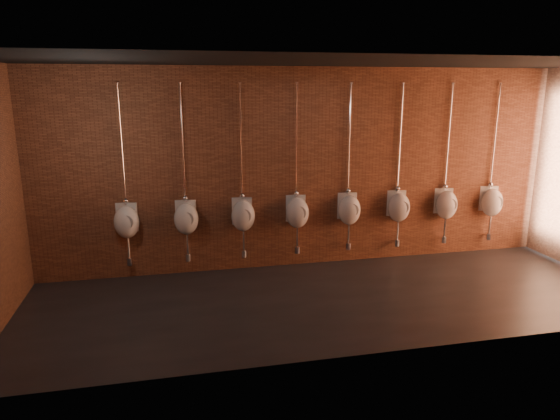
{
  "coord_description": "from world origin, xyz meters",
  "views": [
    {
      "loc": [
        -2.12,
        -6.17,
        2.88
      ],
      "look_at": [
        -0.58,
        0.9,
        1.1
      ],
      "focal_mm": 32.0,
      "sensor_mm": 36.0,
      "label": 1
    }
  ],
  "objects_px": {
    "urinal_0": "(127,221)",
    "urinal_6": "(446,204)",
    "urinal_5": "(399,206)",
    "urinal_3": "(297,212)",
    "urinal_4": "(349,209)",
    "urinal_2": "(243,215)",
    "urinal_7": "(492,202)",
    "urinal_1": "(186,218)"
  },
  "relations": [
    {
      "from": "urinal_0",
      "to": "urinal_3",
      "type": "bearing_deg",
      "value": 0.0
    },
    {
      "from": "urinal_0",
      "to": "urinal_6",
      "type": "distance_m",
      "value": 5.28
    },
    {
      "from": "urinal_0",
      "to": "urinal_3",
      "type": "relative_size",
      "value": 1.0
    },
    {
      "from": "urinal_3",
      "to": "urinal_4",
      "type": "height_order",
      "value": "same"
    },
    {
      "from": "urinal_6",
      "to": "urinal_1",
      "type": "bearing_deg",
      "value": 180.0
    },
    {
      "from": "urinal_2",
      "to": "urinal_3",
      "type": "relative_size",
      "value": 1.0
    },
    {
      "from": "urinal_0",
      "to": "urinal_7",
      "type": "relative_size",
      "value": 1.0
    },
    {
      "from": "urinal_1",
      "to": "urinal_2",
      "type": "bearing_deg",
      "value": 0.0
    },
    {
      "from": "urinal_0",
      "to": "urinal_7",
      "type": "distance_m",
      "value": 6.16
    },
    {
      "from": "urinal_0",
      "to": "urinal_3",
      "type": "distance_m",
      "value": 2.64
    },
    {
      "from": "urinal_2",
      "to": "urinal_3",
      "type": "height_order",
      "value": "same"
    },
    {
      "from": "urinal_2",
      "to": "urinal_4",
      "type": "relative_size",
      "value": 1.0
    },
    {
      "from": "urinal_2",
      "to": "urinal_7",
      "type": "height_order",
      "value": "same"
    },
    {
      "from": "urinal_7",
      "to": "urinal_5",
      "type": "bearing_deg",
      "value": 180.0
    },
    {
      "from": "urinal_0",
      "to": "urinal_5",
      "type": "bearing_deg",
      "value": 0.0
    },
    {
      "from": "urinal_3",
      "to": "urinal_6",
      "type": "bearing_deg",
      "value": 0.0
    },
    {
      "from": "urinal_2",
      "to": "urinal_7",
      "type": "relative_size",
      "value": 1.0
    },
    {
      "from": "urinal_0",
      "to": "urinal_4",
      "type": "height_order",
      "value": "same"
    },
    {
      "from": "urinal_5",
      "to": "urinal_0",
      "type": "bearing_deg",
      "value": 180.0
    },
    {
      "from": "urinal_2",
      "to": "urinal_0",
      "type": "bearing_deg",
      "value": 180.0
    },
    {
      "from": "urinal_1",
      "to": "urinal_2",
      "type": "relative_size",
      "value": 1.0
    },
    {
      "from": "urinal_4",
      "to": "urinal_7",
      "type": "height_order",
      "value": "same"
    },
    {
      "from": "urinal_1",
      "to": "urinal_6",
      "type": "xyz_separation_m",
      "value": [
        4.4,
        0.0,
        0.0
      ]
    },
    {
      "from": "urinal_4",
      "to": "urinal_3",
      "type": "bearing_deg",
      "value": 180.0
    },
    {
      "from": "urinal_3",
      "to": "urinal_4",
      "type": "bearing_deg",
      "value": 0.0
    },
    {
      "from": "urinal_3",
      "to": "urinal_7",
      "type": "height_order",
      "value": "same"
    },
    {
      "from": "urinal_6",
      "to": "urinal_4",
      "type": "bearing_deg",
      "value": 180.0
    },
    {
      "from": "urinal_0",
      "to": "urinal_5",
      "type": "distance_m",
      "value": 4.4
    },
    {
      "from": "urinal_6",
      "to": "urinal_3",
      "type": "bearing_deg",
      "value": 180.0
    },
    {
      "from": "urinal_1",
      "to": "urinal_2",
      "type": "height_order",
      "value": "same"
    },
    {
      "from": "urinal_3",
      "to": "urinal_6",
      "type": "relative_size",
      "value": 1.0
    },
    {
      "from": "urinal_1",
      "to": "urinal_4",
      "type": "height_order",
      "value": "same"
    },
    {
      "from": "urinal_6",
      "to": "urinal_7",
      "type": "distance_m",
      "value": 0.88
    },
    {
      "from": "urinal_7",
      "to": "urinal_2",
      "type": "bearing_deg",
      "value": 180.0
    },
    {
      "from": "urinal_3",
      "to": "urinal_4",
      "type": "relative_size",
      "value": 1.0
    },
    {
      "from": "urinal_6",
      "to": "urinal_7",
      "type": "bearing_deg",
      "value": 0.0
    },
    {
      "from": "urinal_0",
      "to": "urinal_1",
      "type": "distance_m",
      "value": 0.88
    },
    {
      "from": "urinal_5",
      "to": "urinal_6",
      "type": "distance_m",
      "value": 0.88
    },
    {
      "from": "urinal_2",
      "to": "urinal_6",
      "type": "bearing_deg",
      "value": 0.0
    },
    {
      "from": "urinal_0",
      "to": "urinal_2",
      "type": "relative_size",
      "value": 1.0
    },
    {
      "from": "urinal_2",
      "to": "urinal_4",
      "type": "xyz_separation_m",
      "value": [
        1.76,
        0.0,
        0.0
      ]
    },
    {
      "from": "urinal_1",
      "to": "urinal_2",
      "type": "distance_m",
      "value": 0.88
    }
  ]
}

